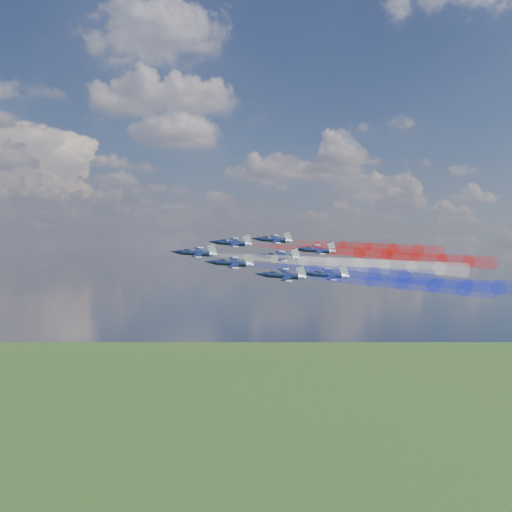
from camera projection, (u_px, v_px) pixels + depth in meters
name	position (u px, v px, depth m)	size (l,w,h in m)	color
jet_lead	(196.00, 253.00, 163.49)	(10.46, 13.07, 3.49)	black
trail_lead	(303.00, 261.00, 165.01)	(4.36, 47.46, 4.36)	white
jet_inner_left	(231.00, 263.00, 155.58)	(10.46, 13.07, 3.49)	black
trail_inner_left	(344.00, 271.00, 157.10)	(4.36, 47.46, 4.36)	#1A28E2
jet_inner_right	(232.00, 243.00, 174.20)	(10.46, 13.07, 3.49)	black
trail_inner_right	(333.00, 250.00, 175.72)	(4.36, 47.46, 4.36)	red
jet_outer_left	(283.00, 276.00, 147.19)	(10.46, 13.07, 3.49)	black
trail_outer_left	(401.00, 284.00, 148.71)	(4.36, 47.46, 4.36)	#1A28E2
jet_center_third	(279.00, 257.00, 166.87)	(10.46, 13.07, 3.49)	black
trail_center_third	(384.00, 264.00, 168.39)	(4.36, 47.46, 4.36)	white
jet_outer_right	(273.00, 240.00, 184.76)	(10.46, 13.07, 3.49)	black
trail_outer_right	(368.00, 247.00, 186.28)	(4.36, 47.46, 4.36)	red
jet_rear_left	(327.00, 275.00, 155.67)	(10.46, 13.07, 3.49)	black
trail_rear_left	(439.00, 283.00, 157.19)	(4.36, 47.46, 4.36)	#1A28E2
jet_rear_right	(316.00, 250.00, 174.81)	(10.46, 13.07, 3.49)	black
trail_rear_right	(416.00, 257.00, 176.33)	(4.36, 47.46, 4.36)	red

